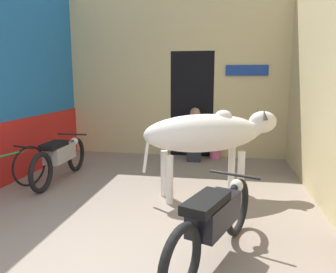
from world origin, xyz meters
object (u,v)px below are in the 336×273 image
Objects in this scene: cow at (209,134)px; plastic_stool at (215,149)px; bicycle at (4,173)px; shopkeeper_seated at (195,133)px; motorcycle_near at (214,219)px; motorcycle_far at (60,157)px.

plastic_stool is at bearing 89.34° from cow.
bicycle is at bearing -137.14° from plastic_stool.
shopkeeper_seated is at bearing -153.01° from plastic_stool.
motorcycle_near is 4.78× the size of plastic_stool.
motorcycle_near is at bearing -81.79° from shopkeeper_seated.
cow is 2.54m from plastic_stool.
cow reaches higher than motorcycle_far.
cow is at bearing -7.00° from motorcycle_far.
shopkeeper_seated reaches higher than bicycle.
plastic_stool is (2.66, 2.10, -0.22)m from motorcycle_far.
shopkeeper_seated is 0.64m from plastic_stool.
motorcycle_far reaches higher than bicycle.
motorcycle_far is at bearing -139.69° from shopkeeper_seated.
motorcycle_near is 3.55m from motorcycle_far.
cow is 1.81× the size of shopkeeper_seated.
motorcycle_near is 4.29m from plastic_stool.
cow is 1.10× the size of motorcycle_far.
cow is 1.10× the size of motorcycle_near.
motorcycle_far is (-2.63, 0.32, -0.54)m from cow.
motorcycle_far is 1.19× the size of bicycle.
motorcycle_near is at bearing -84.88° from cow.
motorcycle_far is 0.98m from bicycle.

